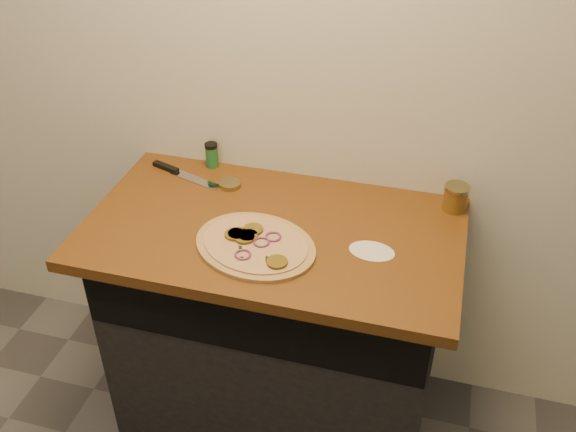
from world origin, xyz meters
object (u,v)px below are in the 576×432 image
(chefs_knife, at_px, (179,173))
(salsa_jar, at_px, (456,198))
(pizza, at_px, (255,244))
(spice_shaker, at_px, (212,155))

(chefs_knife, relative_size, salsa_jar, 3.26)
(pizza, xyz_separation_m, chefs_knife, (-0.39, 0.33, -0.00))
(spice_shaker, bearing_deg, chefs_knife, -137.66)
(pizza, height_order, salsa_jar, salsa_jar)
(salsa_jar, bearing_deg, pizza, -147.07)
(pizza, height_order, spice_shaker, spice_shaker)
(pizza, height_order, chefs_knife, pizza)
(chefs_knife, distance_m, salsa_jar, 0.96)
(pizza, distance_m, salsa_jar, 0.68)
(salsa_jar, distance_m, spice_shaker, 0.87)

